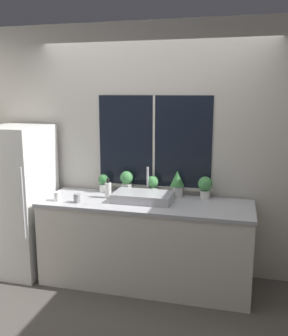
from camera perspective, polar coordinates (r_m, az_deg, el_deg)
name	(u,v)px	position (r m, az deg, el deg)	size (l,w,h in m)	color
ground_plane	(137,298)	(3.86, -1.07, -19.25)	(14.00, 14.00, 0.00)	#4C4742
wall_back	(155,150)	(4.09, 1.63, 2.72)	(8.00, 0.09, 2.70)	#BCB7AD
wall_left	(28,137)	(5.56, -17.32, 4.50)	(0.06, 7.00, 2.70)	#BCB7AD
counter	(145,243)	(3.96, 0.23, -11.30)	(2.15, 0.70, 0.88)	silver
refrigerator	(20,200)	(4.36, -18.42, -4.58)	(0.61, 0.73, 1.62)	silver
sink	(143,197)	(3.82, -0.15, -4.40)	(0.59, 0.40, 0.32)	#ADADB2
potted_plant_far_left	(104,182)	(4.19, -6.16, -2.17)	(0.12, 0.12, 0.20)	white
potted_plant_left	(127,181)	(4.10, -2.64, -2.04)	(0.14, 0.14, 0.25)	white
potted_plant_center	(153,185)	(4.03, 1.32, -2.56)	(0.13, 0.13, 0.21)	white
potted_plant_right	(177,182)	(3.97, 5.08, -2.19)	(0.15, 0.15, 0.28)	white
potted_plant_far_right	(205,186)	(3.94, 9.31, -2.71)	(0.15, 0.15, 0.23)	white
soap_bottle	(108,190)	(3.95, -5.49, -3.32)	(0.07, 0.07, 0.21)	white
mug_white	(57,196)	(3.94, -13.08, -4.22)	(0.07, 0.07, 0.09)	white
mug_grey	(77,198)	(3.83, -10.16, -4.56)	(0.07, 0.07, 0.09)	gray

